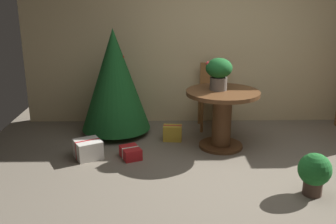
{
  "coord_description": "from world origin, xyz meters",
  "views": [
    {
      "loc": [
        -0.88,
        -3.78,
        1.98
      ],
      "look_at": [
        -0.8,
        0.6,
        0.63
      ],
      "focal_mm": 41.1,
      "sensor_mm": 36.0,
      "label": 1
    }
  ],
  "objects_px": {
    "potted_plant": "(314,172)",
    "flower_vase": "(219,71)",
    "wooden_chair_far": "(214,91)",
    "holiday_tree": "(115,80)",
    "gift_box_cream": "(88,149)",
    "round_dining_table": "(222,111)",
    "gift_box_gold": "(172,133)",
    "gift_box_red": "(131,153)"
  },
  "relations": [
    {
      "from": "gift_box_cream",
      "to": "round_dining_table",
      "type": "bearing_deg",
      "value": 10.75
    },
    {
      "from": "potted_plant",
      "to": "gift_box_cream",
      "type": "bearing_deg",
      "value": 158.46
    },
    {
      "from": "wooden_chair_far",
      "to": "gift_box_red",
      "type": "bearing_deg",
      "value": -134.59
    },
    {
      "from": "round_dining_table",
      "to": "flower_vase",
      "type": "xyz_separation_m",
      "value": [
        -0.06,
        0.06,
        0.52
      ]
    },
    {
      "from": "round_dining_table",
      "to": "gift_box_cream",
      "type": "height_order",
      "value": "round_dining_table"
    },
    {
      "from": "gift_box_red",
      "to": "potted_plant",
      "type": "relative_size",
      "value": 0.78
    },
    {
      "from": "round_dining_table",
      "to": "holiday_tree",
      "type": "relative_size",
      "value": 0.62
    },
    {
      "from": "gift_box_gold",
      "to": "gift_box_cream",
      "type": "relative_size",
      "value": 0.65
    },
    {
      "from": "round_dining_table",
      "to": "gift_box_gold",
      "type": "height_order",
      "value": "round_dining_table"
    },
    {
      "from": "round_dining_table",
      "to": "gift_box_cream",
      "type": "xyz_separation_m",
      "value": [
        -1.72,
        -0.33,
        -0.39
      ]
    },
    {
      "from": "holiday_tree",
      "to": "flower_vase",
      "type": "bearing_deg",
      "value": -19.4
    },
    {
      "from": "gift_box_red",
      "to": "gift_box_cream",
      "type": "bearing_deg",
      "value": 178.44
    },
    {
      "from": "gift_box_gold",
      "to": "potted_plant",
      "type": "xyz_separation_m",
      "value": [
        1.39,
        -1.55,
        0.15
      ]
    },
    {
      "from": "holiday_tree",
      "to": "gift_box_gold",
      "type": "distance_m",
      "value": 1.12
    },
    {
      "from": "flower_vase",
      "to": "wooden_chair_far",
      "type": "height_order",
      "value": "flower_vase"
    },
    {
      "from": "round_dining_table",
      "to": "wooden_chair_far",
      "type": "relative_size",
      "value": 0.98
    },
    {
      "from": "wooden_chair_far",
      "to": "gift_box_cream",
      "type": "height_order",
      "value": "wooden_chair_far"
    },
    {
      "from": "flower_vase",
      "to": "gift_box_red",
      "type": "relative_size",
      "value": 1.2
    },
    {
      "from": "round_dining_table",
      "to": "gift_box_red",
      "type": "distance_m",
      "value": 1.31
    },
    {
      "from": "holiday_tree",
      "to": "potted_plant",
      "type": "distance_m",
      "value": 2.93
    },
    {
      "from": "gift_box_cream",
      "to": "potted_plant",
      "type": "xyz_separation_m",
      "value": [
        2.47,
        -0.97,
        0.14
      ]
    },
    {
      "from": "round_dining_table",
      "to": "holiday_tree",
      "type": "xyz_separation_m",
      "value": [
        -1.46,
        0.55,
        0.31
      ]
    },
    {
      "from": "gift_box_gold",
      "to": "wooden_chair_far",
      "type": "bearing_deg",
      "value": 43.5
    },
    {
      "from": "gift_box_cream",
      "to": "potted_plant",
      "type": "height_order",
      "value": "potted_plant"
    },
    {
      "from": "potted_plant",
      "to": "flower_vase",
      "type": "bearing_deg",
      "value": 120.66
    },
    {
      "from": "holiday_tree",
      "to": "potted_plant",
      "type": "relative_size",
      "value": 3.4
    },
    {
      "from": "flower_vase",
      "to": "holiday_tree",
      "type": "bearing_deg",
      "value": 160.6
    },
    {
      "from": "holiday_tree",
      "to": "gift_box_cream",
      "type": "relative_size",
      "value": 3.69
    },
    {
      "from": "holiday_tree",
      "to": "gift_box_red",
      "type": "xyz_separation_m",
      "value": [
        0.27,
        -0.89,
        -0.74
      ]
    },
    {
      "from": "potted_plant",
      "to": "gift_box_gold",
      "type": "bearing_deg",
      "value": 131.82
    },
    {
      "from": "gift_box_red",
      "to": "gift_box_cream",
      "type": "height_order",
      "value": "gift_box_cream"
    },
    {
      "from": "wooden_chair_far",
      "to": "holiday_tree",
      "type": "relative_size",
      "value": 0.64
    },
    {
      "from": "round_dining_table",
      "to": "gift_box_red",
      "type": "height_order",
      "value": "round_dining_table"
    },
    {
      "from": "gift_box_red",
      "to": "potted_plant",
      "type": "xyz_separation_m",
      "value": [
        1.94,
        -0.96,
        0.19
      ]
    },
    {
      "from": "wooden_chair_far",
      "to": "round_dining_table",
      "type": "bearing_deg",
      "value": -90.0
    },
    {
      "from": "gift_box_gold",
      "to": "gift_box_red",
      "type": "height_order",
      "value": "gift_box_gold"
    },
    {
      "from": "gift_box_red",
      "to": "gift_box_cream",
      "type": "xyz_separation_m",
      "value": [
        -0.53,
        0.01,
        0.05
      ]
    },
    {
      "from": "wooden_chair_far",
      "to": "gift_box_gold",
      "type": "relative_size",
      "value": 3.6
    },
    {
      "from": "wooden_chair_far",
      "to": "holiday_tree",
      "type": "xyz_separation_m",
      "value": [
        -1.46,
        -0.31,
        0.25
      ]
    },
    {
      "from": "flower_vase",
      "to": "gift_box_cream",
      "type": "relative_size",
      "value": 1.0
    },
    {
      "from": "round_dining_table",
      "to": "potted_plant",
      "type": "relative_size",
      "value": 2.13
    },
    {
      "from": "round_dining_table",
      "to": "potted_plant",
      "type": "xyz_separation_m",
      "value": [
        0.75,
        -1.3,
        -0.25
      ]
    }
  ]
}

